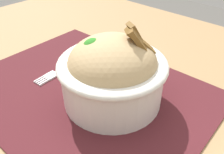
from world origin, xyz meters
TOP-DOWN VIEW (x-y plane):
  - table at (0.00, 0.00)m, footprint 1.23×0.95m
  - placemat at (0.03, 0.02)m, footprint 0.47×0.37m
  - bowl at (-0.03, 0.00)m, footprint 0.19×0.19m
  - fork at (0.12, 0.01)m, footprint 0.02×0.13m

SIDE VIEW (x-z plane):
  - table at x=0.00m, z-range 0.31..1.09m
  - placemat at x=0.03m, z-range 0.78..0.78m
  - fork at x=0.12m, z-range 0.78..0.78m
  - bowl at x=-0.03m, z-range 0.77..0.91m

